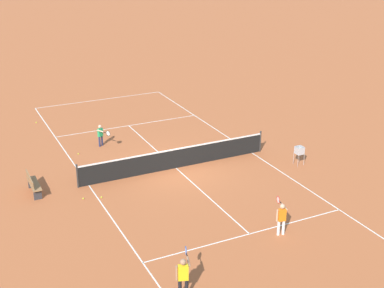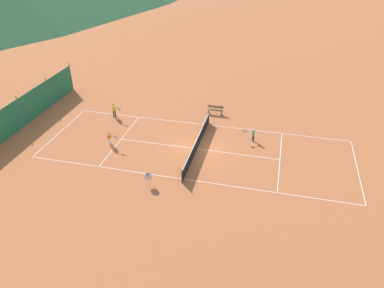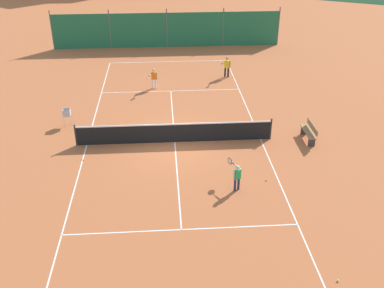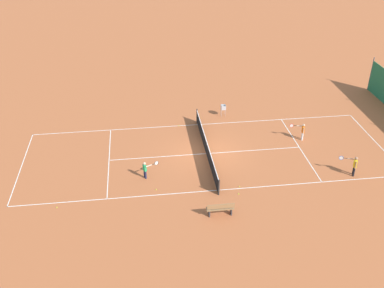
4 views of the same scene
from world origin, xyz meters
name	(u,v)px [view 1 (image 1 of 4)]	position (x,y,z in m)	size (l,w,h in m)	color
ground_plane	(176,168)	(0.00, 0.00, 0.00)	(600.00, 600.00, 0.00)	#B25B33
court_line_markings	(176,168)	(0.00, 0.00, 0.00)	(8.25, 23.85, 0.01)	white
tennis_net	(176,158)	(0.00, 0.00, 0.50)	(9.18, 0.08, 1.06)	#2D2D2D
player_far_baseline	(101,134)	(2.27, -4.09, 0.66)	(0.43, 0.98, 1.12)	#23284C
player_near_service	(281,216)	(-1.00, 6.88, 0.72)	(0.59, 0.98, 1.23)	white
player_far_service	(183,274)	(3.62, 8.53, 0.77)	(0.71, 1.00, 1.32)	black
tennis_ball_alley_left	(83,199)	(4.65, 1.15, 0.03)	(0.07, 0.07, 0.07)	#CCE033
tennis_ball_alley_right	(78,154)	(3.61, -3.56, 0.03)	(0.07, 0.07, 0.07)	#CCE033
tennis_ball_service_box	(237,143)	(-4.06, -1.41, 0.03)	(0.07, 0.07, 0.07)	#CCE033
tennis_ball_by_net_right	(102,197)	(3.95, 1.36, 0.03)	(0.07, 0.07, 0.07)	#CCE033
tennis_ball_mid_court	(36,122)	(4.56, -9.13, 0.03)	(0.07, 0.07, 0.07)	#CCE033
ball_hopper	(299,151)	(-5.29, 2.13, 0.65)	(0.36, 0.36, 0.89)	#B7B7BC
courtside_bench	(33,184)	(6.34, -0.24, 0.45)	(0.36, 1.50, 0.84)	olive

